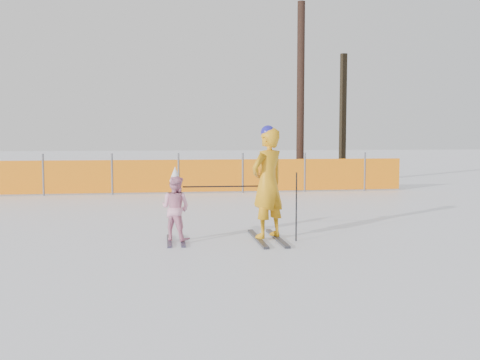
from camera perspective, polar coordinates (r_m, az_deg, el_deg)
The scene contains 6 objects.
ground at distance 8.95m, azimuth 0.46°, elevation -6.65°, with size 120.00×120.00×0.00m, color white.
adult at distance 9.06m, azimuth 2.97°, elevation -0.32°, with size 0.81×1.59×1.94m.
child at distance 8.97m, azimuth -6.90°, elevation -2.94°, with size 0.66×1.05×1.26m.
ski_poles at distance 8.96m, azimuth 1.81°, elevation -1.72°, with size 1.89×0.26×1.16m.
safety_fence at distance 16.55m, azimuth -8.16°, elevation 0.44°, with size 15.21×0.06×1.25m.
tree_trunks at distance 19.77m, azimuth 8.64°, elevation 7.74°, with size 2.37×1.90×6.36m.
Camera 1 is at (-1.33, -8.67, 1.75)m, focal length 40.00 mm.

